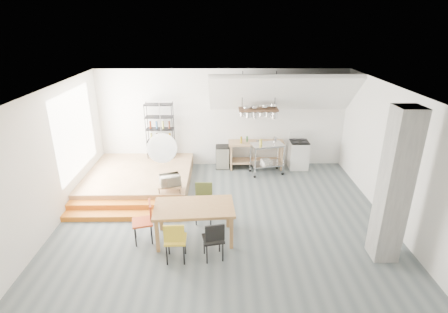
{
  "coord_description": "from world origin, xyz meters",
  "views": [
    {
      "loc": [
        -0.09,
        -7.53,
        4.65
      ],
      "look_at": [
        0.02,
        0.8,
        1.34
      ],
      "focal_mm": 28.0,
      "sensor_mm": 36.0,
      "label": 1
    }
  ],
  "objects_px": {
    "dining_table": "(194,210)",
    "mini_fridge": "(223,157)",
    "stove": "(298,154)",
    "rolling_cart": "(267,155)"
  },
  "relations": [
    {
      "from": "dining_table",
      "to": "rolling_cart",
      "type": "relative_size",
      "value": 1.63
    },
    {
      "from": "rolling_cart",
      "to": "mini_fridge",
      "type": "relative_size",
      "value": 1.47
    },
    {
      "from": "dining_table",
      "to": "mini_fridge",
      "type": "bearing_deg",
      "value": 77.05
    },
    {
      "from": "dining_table",
      "to": "mini_fridge",
      "type": "relative_size",
      "value": 2.4
    },
    {
      "from": "stove",
      "to": "rolling_cart",
      "type": "height_order",
      "value": "stove"
    },
    {
      "from": "stove",
      "to": "mini_fridge",
      "type": "distance_m",
      "value": 2.5
    },
    {
      "from": "dining_table",
      "to": "mini_fridge",
      "type": "height_order",
      "value": "dining_table"
    },
    {
      "from": "stove",
      "to": "dining_table",
      "type": "height_order",
      "value": "stove"
    },
    {
      "from": "stove",
      "to": "rolling_cart",
      "type": "distance_m",
      "value": 1.2
    },
    {
      "from": "dining_table",
      "to": "rolling_cart",
      "type": "bearing_deg",
      "value": 56.15
    }
  ]
}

